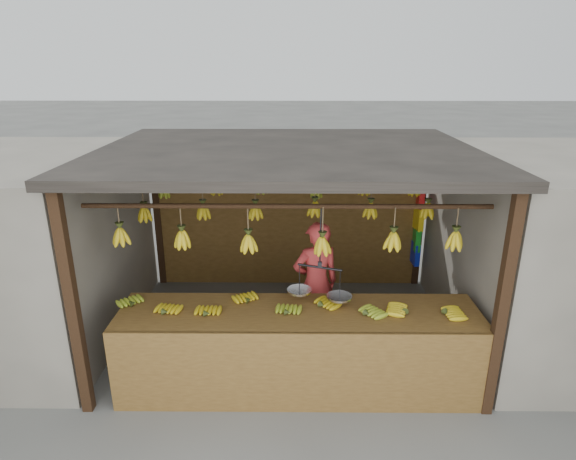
{
  "coord_description": "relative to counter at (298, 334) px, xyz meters",
  "views": [
    {
      "loc": [
        0.05,
        -5.49,
        3.32
      ],
      "look_at": [
        0.0,
        0.3,
        1.3
      ],
      "focal_mm": 30.0,
      "sensor_mm": 36.0,
      "label": 1
    }
  ],
  "objects": [
    {
      "name": "vendor",
      "position": [
        0.22,
        1.03,
        0.07
      ],
      "size": [
        0.66,
        0.52,
        1.58
      ],
      "primitive_type": "imported",
      "rotation": [
        0.0,
        0.0,
        3.42
      ],
      "color": "#BF3333",
      "rests_on": "ground"
    },
    {
      "name": "stall",
      "position": [
        -0.12,
        1.56,
        1.26
      ],
      "size": [
        4.3,
        3.3,
        2.4
      ],
      "color": "black",
      "rests_on": "ground"
    },
    {
      "name": "balance_scale",
      "position": [
        0.22,
        0.23,
        0.4
      ],
      "size": [
        0.66,
        0.39,
        0.96
      ],
      "color": "black",
      "rests_on": "ground"
    },
    {
      "name": "counter",
      "position": [
        0.0,
        0.0,
        0.0
      ],
      "size": [
        3.75,
        0.85,
        0.96
      ],
      "color": "brown",
      "rests_on": "ground"
    },
    {
      "name": "bag_bundles",
      "position": [
        1.82,
        2.58,
        0.27
      ],
      "size": [
        0.08,
        0.26,
        1.25
      ],
      "color": "red",
      "rests_on": "ground"
    },
    {
      "name": "ground",
      "position": [
        -0.12,
        1.23,
        -0.72
      ],
      "size": [
        80.0,
        80.0,
        0.0
      ],
      "primitive_type": "plane",
      "color": "#5B5B57"
    },
    {
      "name": "hanging_bananas",
      "position": [
        -0.12,
        1.23,
        0.93
      ],
      "size": [
        3.63,
        2.23,
        0.36
      ],
      "color": "gold",
      "rests_on": "ground"
    }
  ]
}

